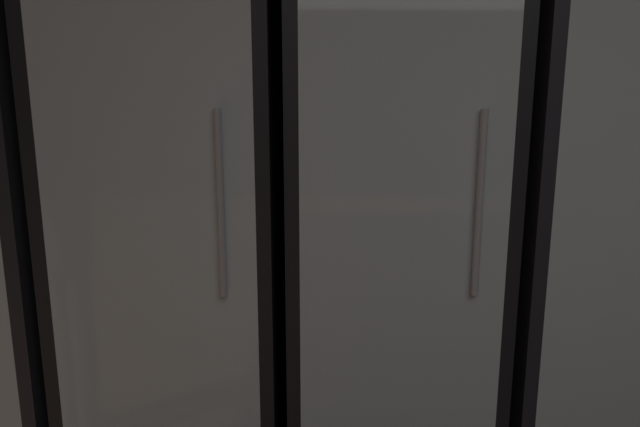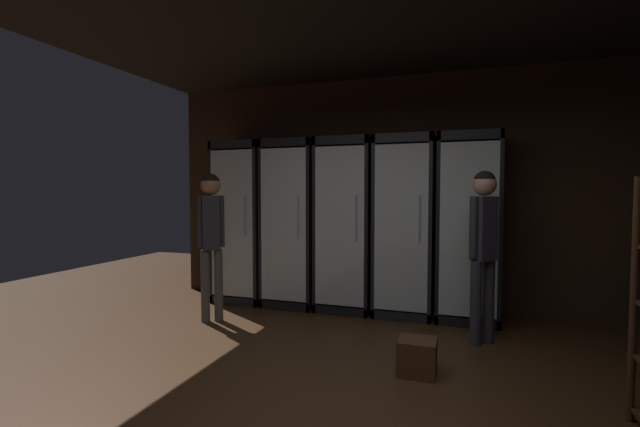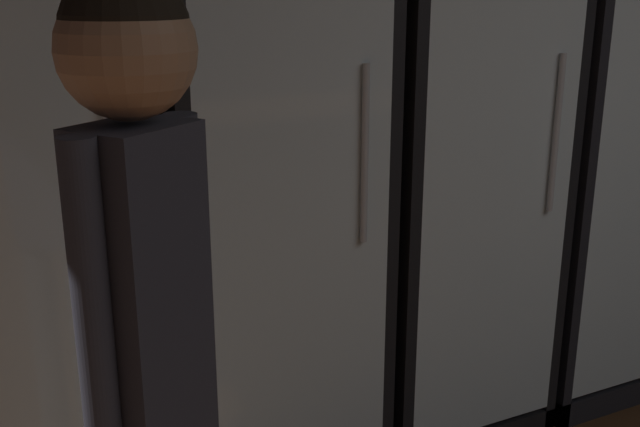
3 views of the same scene
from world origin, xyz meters
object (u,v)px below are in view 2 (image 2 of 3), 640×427
(cooler_left, at_px, (294,225))
(shopper_far, at_px, (483,237))
(cooler_center, at_px, (347,227))
(wine_crate_floor, at_px, (417,357))
(cooler_far_right, at_px, (468,228))
(cooler_right, at_px, (405,228))
(shopper_near, at_px, (211,227))
(cooler_far_left, at_px, (245,224))

(cooler_left, distance_m, shopper_far, 2.32)
(cooler_left, relative_size, cooler_center, 1.00)
(cooler_center, xyz_separation_m, wine_crate_floor, (1.00, -1.65, -0.85))
(cooler_center, distance_m, cooler_far_right, 1.37)
(shopper_far, bearing_deg, cooler_left, 160.42)
(shopper_far, xyz_separation_m, wine_crate_floor, (-0.50, -0.87, -0.86))
(cooler_left, xyz_separation_m, wine_crate_floor, (1.69, -1.65, -0.86))
(cooler_right, distance_m, shopper_near, 2.17)
(shopper_far, bearing_deg, cooler_center, 152.60)
(cooler_right, distance_m, shopper_far, 1.12)
(cooler_center, bearing_deg, cooler_far_right, -0.01)
(cooler_far_left, relative_size, cooler_center, 1.00)
(cooler_center, distance_m, cooler_right, 0.69)
(cooler_far_right, bearing_deg, cooler_right, -179.85)
(cooler_center, bearing_deg, shopper_far, -27.40)
(cooler_left, xyz_separation_m, shopper_near, (-0.57, -0.98, 0.03))
(shopper_far, bearing_deg, cooler_far_right, 99.32)
(cooler_center, relative_size, cooler_far_right, 1.00)
(cooler_right, xyz_separation_m, wine_crate_floor, (0.32, -1.64, -0.86))
(cooler_left, height_order, wine_crate_floor, cooler_left)
(cooler_far_left, height_order, cooler_left, same)
(cooler_right, relative_size, shopper_far, 1.27)
(cooler_far_right, bearing_deg, cooler_center, 179.99)
(cooler_far_left, bearing_deg, cooler_far_right, -0.03)
(cooler_far_left, height_order, cooler_far_right, same)
(cooler_center, relative_size, cooler_right, 1.00)
(cooler_center, relative_size, shopper_far, 1.27)
(cooler_left, height_order, cooler_right, same)
(cooler_left, relative_size, cooler_far_right, 1.00)
(cooler_far_right, xyz_separation_m, wine_crate_floor, (-0.37, -1.65, -0.87))
(cooler_far_left, bearing_deg, cooler_right, -0.09)
(cooler_far_right, xyz_separation_m, shopper_far, (0.13, -0.78, -0.01))
(wine_crate_floor, bearing_deg, cooler_right, 100.87)
(cooler_left, bearing_deg, cooler_far_left, 179.97)
(cooler_center, height_order, cooler_right, same)
(cooler_far_left, xyz_separation_m, cooler_left, (0.69, -0.00, 0.01))
(cooler_right, relative_size, shopper_near, 1.27)
(cooler_far_left, distance_m, shopper_far, 2.98)
(cooler_far_right, bearing_deg, wine_crate_floor, -102.68)
(shopper_near, bearing_deg, cooler_left, 60.00)
(cooler_far_right, distance_m, shopper_far, 0.79)
(cooler_center, relative_size, shopper_near, 1.27)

